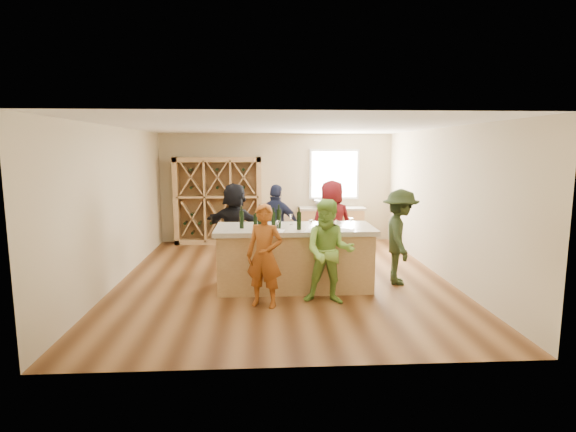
{
  "coord_description": "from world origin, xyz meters",
  "views": [
    {
      "loc": [
        -0.39,
        -8.18,
        2.41
      ],
      "look_at": [
        0.1,
        0.2,
        1.15
      ],
      "focal_mm": 28.0,
      "sensor_mm": 36.0,
      "label": 1
    }
  ],
  "objects": [
    {
      "name": "wine_bottle_f",
      "position": [
        0.22,
        -0.88,
        1.23
      ],
      "size": [
        0.07,
        0.07,
        0.3
      ],
      "primitive_type": "cylinder",
      "color": "black",
      "rests_on": "tasting_counter_top"
    },
    {
      "name": "wine_bottle_b",
      "position": [
        -0.5,
        -0.88,
        1.21
      ],
      "size": [
        0.07,
        0.07,
        0.26
      ],
      "primitive_type": "cylinder",
      "rotation": [
        0.0,
        0.0,
        0.06
      ],
      "color": "black",
      "rests_on": "tasting_counter_top"
    },
    {
      "name": "wine_bottle_c",
      "position": [
        -0.43,
        -0.71,
        1.24
      ],
      "size": [
        0.09,
        0.09,
        0.32
      ],
      "primitive_type": "cylinder",
      "rotation": [
        0.0,
        0.0,
        0.1
      ],
      "color": "black",
      "rests_on": "tasting_counter_top"
    },
    {
      "name": "wine_bottle_d",
      "position": [
        -0.2,
        -0.76,
        1.22
      ],
      "size": [
        0.07,
        0.07,
        0.28
      ],
      "primitive_type": "cylinder",
      "rotation": [
        0.0,
        0.0,
        0.02
      ],
      "color": "black",
      "rests_on": "tasting_counter_top"
    },
    {
      "name": "ceiling",
      "position": [
        0.0,
        0.0,
        2.85
      ],
      "size": [
        6.0,
        7.0,
        0.1
      ],
      "primitive_type": "cube",
      "color": "white",
      "rests_on": "ground"
    },
    {
      "name": "person_far_mid",
      "position": [
        -0.09,
        0.79,
        0.85
      ],
      "size": [
        1.11,
        0.83,
        1.7
      ],
      "primitive_type": "imported",
      "rotation": [
        0.0,
        0.0,
        2.78
      ],
      "color": "#191E38",
      "rests_on": "floor"
    },
    {
      "name": "person_near_right",
      "position": [
        0.65,
        -1.41,
        0.82
      ],
      "size": [
        0.86,
        0.57,
        1.64
      ],
      "primitive_type": "imported",
      "rotation": [
        0.0,
        0.0,
        -0.18
      ],
      "color": "#8CC64C",
      "rests_on": "floor"
    },
    {
      "name": "back_counter_top",
      "position": [
        1.4,
        3.2,
        0.89
      ],
      "size": [
        1.7,
        0.62,
        0.06
      ],
      "primitive_type": "cube",
      "color": "#AFA58F",
      "rests_on": "back_counter_base"
    },
    {
      "name": "wine_glass_f",
      "position": [
        0.12,
        -0.38,
        1.17
      ],
      "size": [
        0.07,
        0.07,
        0.18
      ],
      "primitive_type": "cone",
      "color": "white",
      "rests_on": "tasting_counter_top"
    },
    {
      "name": "wine_bottle_a",
      "position": [
        -0.73,
        -0.69,
        1.23
      ],
      "size": [
        0.08,
        0.08,
        0.29
      ],
      "primitive_type": "cylinder",
      "rotation": [
        0.0,
        0.0,
        0.14
      ],
      "color": "black",
      "rests_on": "tasting_counter_top"
    },
    {
      "name": "wine_bottle_e",
      "position": [
        -0.11,
        -0.72,
        1.24
      ],
      "size": [
        0.09,
        0.09,
        0.32
      ],
      "primitive_type": "cylinder",
      "rotation": [
        0.0,
        0.0,
        0.13
      ],
      "color": "black",
      "rests_on": "tasting_counter_top"
    },
    {
      "name": "wall_right",
      "position": [
        3.05,
        0.0,
        1.4
      ],
      "size": [
        0.1,
        7.0,
        2.8
      ],
      "primitive_type": "cube",
      "color": "#C6B48F",
      "rests_on": "ground"
    },
    {
      "name": "wine_glass_c",
      "position": [
        0.81,
        -1.06,
        1.17
      ],
      "size": [
        0.08,
        0.08,
        0.18
      ],
      "primitive_type": "cone",
      "rotation": [
        0.0,
        0.0,
        -0.2
      ],
      "color": "white",
      "rests_on": "tasting_counter_top"
    },
    {
      "name": "tasting_menu_a",
      "position": [
        -0.14,
        -0.98,
        1.08
      ],
      "size": [
        0.25,
        0.31,
        0.0
      ],
      "primitive_type": "cube",
      "rotation": [
        0.0,
        0.0,
        -0.2
      ],
      "color": "white",
      "rests_on": "tasting_counter_top"
    },
    {
      "name": "person_near_left",
      "position": [
        -0.36,
        -1.49,
        0.79
      ],
      "size": [
        0.69,
        0.6,
        1.59
      ],
      "primitive_type": "imported",
      "rotation": [
        0.0,
        0.0,
        -0.37
      ],
      "color": "#994C19",
      "rests_on": "floor"
    },
    {
      "name": "wine_rack",
      "position": [
        -1.5,
        3.27,
        1.1
      ],
      "size": [
        2.2,
        0.45,
        2.2
      ],
      "primitive_type": "cube",
      "color": "tan",
      "rests_on": "floor"
    },
    {
      "name": "window_frame",
      "position": [
        1.5,
        3.47,
        1.75
      ],
      "size": [
        1.3,
        0.06,
        1.3
      ],
      "primitive_type": "cube",
      "color": "white",
      "rests_on": "wall_back"
    },
    {
      "name": "person_far_left",
      "position": [
        -0.94,
        0.89,
        0.86
      ],
      "size": [
        1.67,
        1.32,
        1.73
      ],
      "primitive_type": "imported",
      "rotation": [
        0.0,
        0.0,
        2.6
      ],
      "color": "black",
      "rests_on": "floor"
    },
    {
      "name": "tasting_menu_b",
      "position": [
        0.43,
        -1.0,
        1.08
      ],
      "size": [
        0.28,
        0.34,
        0.0
      ],
      "primitive_type": "cube",
      "rotation": [
        0.0,
        0.0,
        -0.2
      ],
      "color": "white",
      "rests_on": "tasting_counter_top"
    },
    {
      "name": "tasting_counter_base",
      "position": [
        0.17,
        -0.58,
        0.5
      ],
      "size": [
        2.6,
        1.0,
        1.0
      ],
      "primitive_type": "cube",
      "color": "tan",
      "rests_on": "floor"
    },
    {
      "name": "person_server",
      "position": [
        2.07,
        -0.44,
        0.85
      ],
      "size": [
        0.71,
        1.18,
        1.71
      ],
      "primitive_type": "imported",
      "rotation": [
        0.0,
        0.0,
        1.38
      ],
      "color": "#263319",
      "rests_on": "floor"
    },
    {
      "name": "tasting_counter_top",
      "position": [
        0.17,
        -0.58,
        1.04
      ],
      "size": [
        2.72,
        1.12,
        0.08
      ],
      "primitive_type": "cube",
      "color": "#AFA58F",
      "rests_on": "tasting_counter_base"
    },
    {
      "name": "wine_glass_e",
      "position": [
        1.09,
        -0.86,
        1.17
      ],
      "size": [
        0.09,
        0.09,
        0.18
      ],
      "primitive_type": "cone",
      "rotation": [
        0.0,
        0.0,
        -0.28
      ],
      "color": "white",
      "rests_on": "tasting_counter_top"
    },
    {
      "name": "wall_front",
      "position": [
        0.0,
        -3.55,
        1.4
      ],
      "size": [
        6.0,
        0.1,
        2.8
      ],
      "primitive_type": "cube",
      "color": "#C6B48F",
      "rests_on": "ground"
    },
    {
      "name": "person_far_right",
      "position": [
        1.02,
        0.77,
        0.89
      ],
      "size": [
        0.96,
        0.72,
        1.79
      ],
      "primitive_type": "imported",
      "rotation": [
        0.0,
        0.0,
        3.33
      ],
      "color": "#590F14",
      "rests_on": "floor"
    },
    {
      "name": "wall_back",
      "position": [
        0.0,
        3.55,
        1.4
      ],
      "size": [
        6.0,
        0.1,
        2.8
      ],
      "primitive_type": "cube",
      "color": "#C6B48F",
      "rests_on": "ground"
    },
    {
      "name": "back_counter_base",
      "position": [
        1.4,
        3.2,
        0.43
      ],
      "size": [
        1.6,
        0.58,
        0.86
      ],
      "primitive_type": "cube",
      "color": "tan",
      "rests_on": "floor"
    },
    {
      "name": "floor",
      "position": [
        0.0,
        0.0,
        -0.05
      ],
      "size": [
        6.0,
        7.0,
        0.1
      ],
      "primitive_type": "cube",
      "color": "brown",
      "rests_on": "ground"
    },
    {
      "name": "tasting_menu_c",
      "position": [
        1.01,
        -0.97,
        1.08
      ],
      "size": [
        0.31,
        0.36,
        0.0
      ],
      "primitive_type": "cube",
      "rotation": [
        0.0,
        0.0,
        -0.29
      ],
      "color": "white",
      "rests_on": "tasting_counter_top"
    },
    {
      "name": "wine_glass_b",
      "position": [
        0.39,
        -1.04,
        1.18
      ],
      "size": [
        0.09,
        0.09,
        0.2
      ],
      "primitive_type": "cone",
      "rotation": [
        0.0,
        0.0,
        0.19
      ],
      "color": "white",
      "rests_on": "tasting_counter_top"
    },
    {
      "name": "window_pane",
      "position": [
        1.5,
        3.44,
        1.75
      ],
      "size": [
        1.18,
        0.01,
        1.18
      ],
      "primitive_type": "cube",
      "color": "white",
      "rests_on": "wall_back"
    },
    {
      "name": "sink",
      "position": [
        1.2,
        3.2,
        1.01
      ],
      "size": [
        0.54,
        0.54,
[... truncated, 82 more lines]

